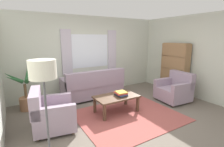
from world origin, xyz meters
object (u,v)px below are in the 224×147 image
Objects in this scene: couch at (93,87)px; armchair_left at (51,114)px; armchair_right at (175,90)px; bookshelf at (174,71)px; book_stack_on_table at (121,94)px; coffee_table at (116,98)px; potted_plant at (26,92)px; standing_lamp at (44,81)px.

couch is 1.96× the size of armchair_left.
armchair_right is at bearing 142.40° from couch.
couch is 1.10× the size of bookshelf.
book_stack_on_table is at bearing 97.00° from bookshelf.
couch is at bearing -122.72° from armchair_right.
coffee_table is (0.05, -1.28, 0.01)m from couch.
bookshelf is at bearing -14.34° from potted_plant.
book_stack_on_table is 2.50m from potted_plant.
standing_lamp is at bearing -146.98° from coffee_table.
standing_lamp is (-0.26, -1.22, 1.01)m from armchair_left.
bookshelf reaches higher than armchair_left.
bookshelf is (4.09, 0.24, 0.43)m from armchair_left.
bookshelf is (2.53, -1.04, 0.42)m from couch.
standing_lamp is (-3.81, -0.97, 1.01)m from armchair_right.
coffee_table is at bearing 92.10° from couch.
armchair_left is 0.81× the size of potted_plant.
armchair_right is 4.06m from standing_lamp.
coffee_table is (-1.93, 0.24, 0.03)m from armchair_right.
potted_plant is at bearing 75.66° from bookshelf.
couch is 1.91m from potted_plant.
armchair_left is 1.07× the size of armchair_right.
bookshelf reaches higher than couch.
armchair_left reaches higher than book_stack_on_table.
couch is 5.92× the size of book_stack_on_table.
bookshelf is at bearing -76.84° from armchair_left.
bookshelf is at bearing 5.51° from coffee_table.
bookshelf is (2.48, 0.24, 0.41)m from coffee_table.
armchair_left is at bearing 39.29° from couch.
bookshelf is 4.63m from standing_lamp.
armchair_right is 2.83× the size of book_stack_on_table.
armchair_right is at bearing -22.60° from potted_plant.
standing_lamp is (-1.82, -2.50, 1.00)m from couch.
coffee_table is 3.43× the size of book_stack_on_table.
standing_lamp is (-4.36, -1.46, 0.58)m from bookshelf.
potted_plant is 0.70× the size of bookshelf.
potted_plant reaches higher than book_stack_on_table.
coffee_table is 2.44m from standing_lamp.
couch is at bearing -2.70° from potted_plant.
bookshelf reaches higher than armchair_right.
armchair_right is 0.75× the size of potted_plant.
armchair_left is 3.55m from armchair_right.
armchair_left reaches higher than coffee_table.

